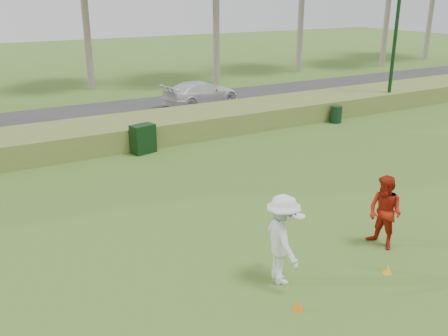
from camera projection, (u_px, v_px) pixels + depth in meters
ground at (315, 277)px, 10.89m from camera, size 120.00×120.00×0.00m
reed_strip at (128, 131)px, 20.55m from camera, size 80.00×3.00×0.90m
park_road at (94, 116)px, 24.79m from camera, size 80.00×6.00×0.06m
player_white at (283, 240)px, 10.42m from camera, size 1.04×1.41×1.98m
player_red at (385, 212)px, 11.91m from camera, size 0.77×0.94×1.81m
cone_orange at (298, 305)px, 9.71m from camera, size 0.20×0.20×0.22m
cone_yellow at (387, 269)px, 11.01m from camera, size 0.20×0.20×0.22m
utility_cabinet at (143, 139)px, 19.12m from camera, size 0.99×0.75×1.11m
trash_bin at (336, 114)px, 23.59m from camera, size 0.58×0.58×0.81m
car_right at (201, 93)px, 26.99m from camera, size 4.68×2.57×1.28m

